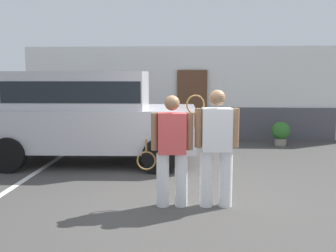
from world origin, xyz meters
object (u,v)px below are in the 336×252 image
parked_suv (88,112)px  tennis_player_man (172,150)px  potted_plant_by_porch (281,132)px  tennis_player_woman (216,146)px

parked_suv → tennis_player_man: parked_suv is taller
parked_suv → potted_plant_by_porch: parked_suv is taller
parked_suv → tennis_player_woman: size_ratio=2.63×
parked_suv → tennis_player_man: (2.03, -2.80, -0.27)m
tennis_player_woman → parked_suv: bearing=-48.4°
parked_suv → potted_plant_by_porch: size_ratio=7.01×
parked_suv → tennis_player_man: size_ratio=2.76×
tennis_player_man → potted_plant_by_porch: size_ratio=2.54×
tennis_player_man → potted_plant_by_porch: (2.79, 5.11, -0.50)m
parked_suv → tennis_player_woman: (2.70, -2.77, -0.22)m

